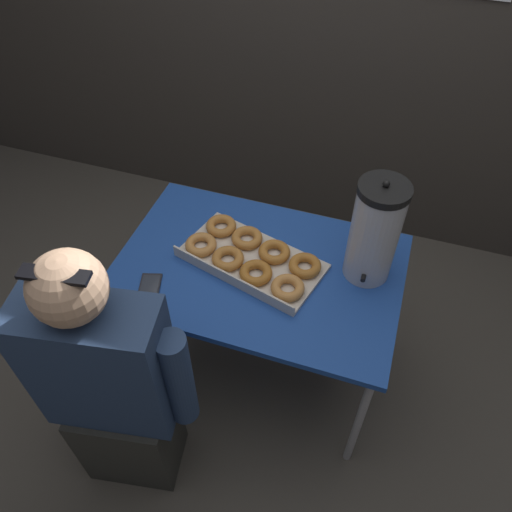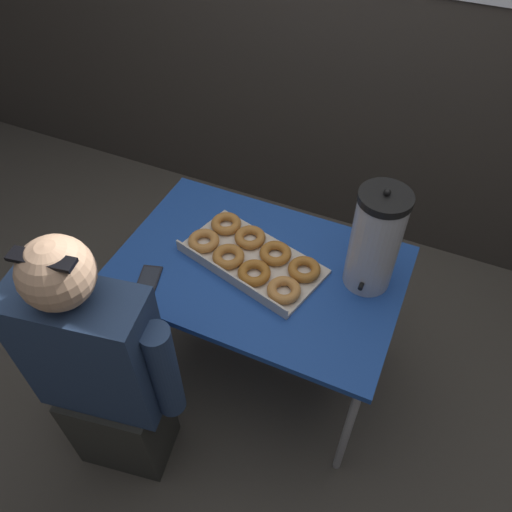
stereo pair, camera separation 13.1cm
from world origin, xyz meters
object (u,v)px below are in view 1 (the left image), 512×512
Objects in this scene: cell_phone at (149,290)px; person_seated at (112,389)px; coffee_urn at (375,232)px; donut_box at (251,257)px.

person_seated is (0.02, -0.36, -0.12)m from cell_phone.
person_seated is (-0.74, -0.71, -0.32)m from coffee_urn.
cell_phone is 0.38m from person_seated.
coffee_urn is 1.08m from person_seated.
coffee_urn is 0.36× the size of person_seated.
donut_box is 0.70m from person_seated.
donut_box is 0.49× the size of person_seated.
coffee_urn reaches higher than donut_box.
donut_box is 0.49m from coffee_urn.
cell_phone is at bearing -154.84° from coffee_urn.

